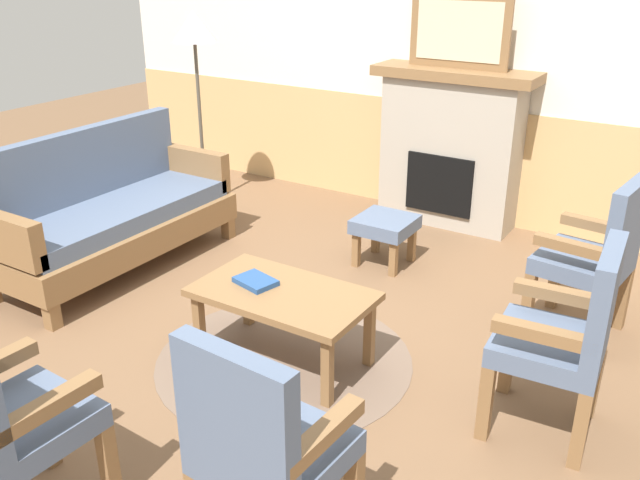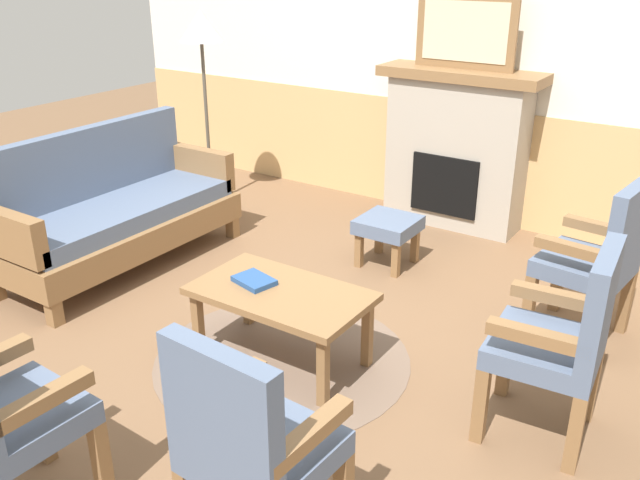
{
  "view_description": "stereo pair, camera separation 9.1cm",
  "coord_description": "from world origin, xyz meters",
  "px_view_note": "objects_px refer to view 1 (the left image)",
  "views": [
    {
      "loc": [
        1.97,
        -2.78,
        2.14
      ],
      "look_at": [
        0.0,
        0.35,
        0.55
      ],
      "focal_mm": 38.18,
      "sensor_mm": 36.0,
      "label": 1
    },
    {
      "loc": [
        2.05,
        -2.73,
        2.14
      ],
      "look_at": [
        0.0,
        0.35,
        0.55
      ],
      "focal_mm": 38.18,
      "sensor_mm": 36.0,
      "label": 2
    }
  ],
  "objects_px": {
    "armchair_by_window_left": "(597,252)",
    "floor_lamp_by_couch": "(195,39)",
    "armchair_front_center": "(0,415)",
    "armchair_near_fireplace": "(567,333)",
    "framed_picture": "(459,31)",
    "footstool": "(385,227)",
    "coffee_table": "(283,300)",
    "fireplace": "(450,147)",
    "couch": "(112,215)",
    "book_on_table": "(256,281)",
    "armchair_front_left": "(262,443)"
  },
  "relations": [
    {
      "from": "armchair_by_window_left",
      "to": "armchair_front_center",
      "type": "relative_size",
      "value": 1.0
    },
    {
      "from": "footstool",
      "to": "armchair_front_center",
      "type": "relative_size",
      "value": 0.41
    },
    {
      "from": "framed_picture",
      "to": "book_on_table",
      "type": "xyz_separation_m",
      "value": [
        -0.11,
        -2.49,
        -1.1
      ]
    },
    {
      "from": "armchair_near_fireplace",
      "to": "armchair_front_left",
      "type": "height_order",
      "value": "same"
    },
    {
      "from": "coffee_table",
      "to": "armchair_front_center",
      "type": "height_order",
      "value": "armchair_front_center"
    },
    {
      "from": "floor_lamp_by_couch",
      "to": "armchair_near_fireplace",
      "type": "bearing_deg",
      "value": -23.44
    },
    {
      "from": "armchair_front_left",
      "to": "coffee_table",
      "type": "bearing_deg",
      "value": 122.12
    },
    {
      "from": "footstool",
      "to": "coffee_table",
      "type": "bearing_deg",
      "value": -85.35
    },
    {
      "from": "fireplace",
      "to": "couch",
      "type": "xyz_separation_m",
      "value": [
        -1.69,
        -2.1,
        -0.26
      ]
    },
    {
      "from": "framed_picture",
      "to": "armchair_front_center",
      "type": "bearing_deg",
      "value": -92.05
    },
    {
      "from": "framed_picture",
      "to": "armchair_front_center",
      "type": "height_order",
      "value": "framed_picture"
    },
    {
      "from": "framed_picture",
      "to": "armchair_front_left",
      "type": "bearing_deg",
      "value": -77.86
    },
    {
      "from": "couch",
      "to": "book_on_table",
      "type": "distance_m",
      "value": 1.63
    },
    {
      "from": "footstool",
      "to": "floor_lamp_by_couch",
      "type": "relative_size",
      "value": 0.24
    },
    {
      "from": "fireplace",
      "to": "framed_picture",
      "type": "bearing_deg",
      "value": 90.0
    },
    {
      "from": "fireplace",
      "to": "armchair_by_window_left",
      "type": "height_order",
      "value": "fireplace"
    },
    {
      "from": "couch",
      "to": "floor_lamp_by_couch",
      "type": "distance_m",
      "value": 1.73
    },
    {
      "from": "book_on_table",
      "to": "floor_lamp_by_couch",
      "type": "relative_size",
      "value": 0.13
    },
    {
      "from": "armchair_by_window_left",
      "to": "book_on_table",
      "type": "bearing_deg",
      "value": -141.86
    },
    {
      "from": "armchair_by_window_left",
      "to": "floor_lamp_by_couch",
      "type": "distance_m",
      "value": 3.58
    },
    {
      "from": "armchair_by_window_left",
      "to": "armchair_front_center",
      "type": "height_order",
      "value": "same"
    },
    {
      "from": "couch",
      "to": "armchair_front_left",
      "type": "bearing_deg",
      "value": -31.62
    },
    {
      "from": "footstool",
      "to": "armchair_by_window_left",
      "type": "relative_size",
      "value": 0.41
    },
    {
      "from": "book_on_table",
      "to": "armchair_by_window_left",
      "type": "xyz_separation_m",
      "value": [
        1.54,
        1.21,
        0.08
      ]
    },
    {
      "from": "coffee_table",
      "to": "book_on_table",
      "type": "distance_m",
      "value": 0.19
    },
    {
      "from": "framed_picture",
      "to": "armchair_near_fireplace",
      "type": "height_order",
      "value": "framed_picture"
    },
    {
      "from": "footstool",
      "to": "fireplace",
      "type": "bearing_deg",
      "value": 87.01
    },
    {
      "from": "armchair_front_left",
      "to": "floor_lamp_by_couch",
      "type": "height_order",
      "value": "floor_lamp_by_couch"
    },
    {
      "from": "armchair_front_left",
      "to": "armchair_near_fireplace",
      "type": "bearing_deg",
      "value": 61.53
    },
    {
      "from": "footstool",
      "to": "armchair_front_center",
      "type": "bearing_deg",
      "value": -91.72
    },
    {
      "from": "armchair_near_fireplace",
      "to": "fireplace",
      "type": "bearing_deg",
      "value": 123.32
    },
    {
      "from": "fireplace",
      "to": "armchair_near_fireplace",
      "type": "relative_size",
      "value": 1.33
    },
    {
      "from": "armchair_by_window_left",
      "to": "couch",
      "type": "bearing_deg",
      "value": -165.31
    },
    {
      "from": "framed_picture",
      "to": "armchair_by_window_left",
      "type": "height_order",
      "value": "framed_picture"
    },
    {
      "from": "book_on_table",
      "to": "armchair_front_left",
      "type": "xyz_separation_m",
      "value": [
        0.89,
        -1.13,
        0.08
      ]
    },
    {
      "from": "framed_picture",
      "to": "armchair_by_window_left",
      "type": "relative_size",
      "value": 0.82
    },
    {
      "from": "framed_picture",
      "to": "armchair_near_fireplace",
      "type": "bearing_deg",
      "value": -56.68
    },
    {
      "from": "book_on_table",
      "to": "floor_lamp_by_couch",
      "type": "bearing_deg",
      "value": 137.67
    },
    {
      "from": "framed_picture",
      "to": "armchair_front_center",
      "type": "xyz_separation_m",
      "value": [
        -0.14,
        -4.01,
        -1.02
      ]
    },
    {
      "from": "floor_lamp_by_couch",
      "to": "armchair_front_center",
      "type": "bearing_deg",
      "value": -60.22
    },
    {
      "from": "coffee_table",
      "to": "armchair_front_center",
      "type": "bearing_deg",
      "value": -97.7
    },
    {
      "from": "armchair_by_window_left",
      "to": "armchair_near_fireplace",
      "type": "bearing_deg",
      "value": -85.72
    },
    {
      "from": "coffee_table",
      "to": "armchair_by_window_left",
      "type": "bearing_deg",
      "value": 41.33
    },
    {
      "from": "floor_lamp_by_couch",
      "to": "armchair_by_window_left",
      "type": "bearing_deg",
      "value": -8.56
    },
    {
      "from": "fireplace",
      "to": "footstool",
      "type": "distance_m",
      "value": 1.09
    },
    {
      "from": "framed_picture",
      "to": "floor_lamp_by_couch",
      "type": "relative_size",
      "value": 0.48
    },
    {
      "from": "couch",
      "to": "book_on_table",
      "type": "height_order",
      "value": "couch"
    },
    {
      "from": "footstool",
      "to": "couch",
      "type": "bearing_deg",
      "value": -146.86
    },
    {
      "from": "armchair_front_left",
      "to": "armchair_front_center",
      "type": "relative_size",
      "value": 1.0
    },
    {
      "from": "coffee_table",
      "to": "armchair_front_left",
      "type": "bearing_deg",
      "value": -57.88
    }
  ]
}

